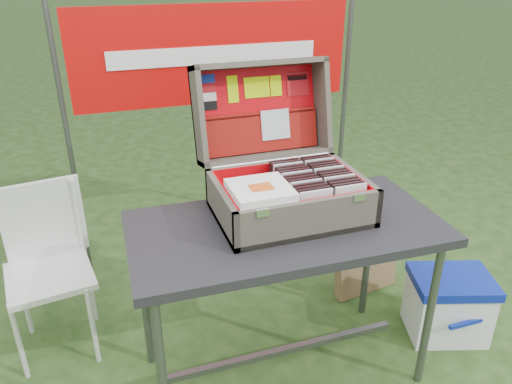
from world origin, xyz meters
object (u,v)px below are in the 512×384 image
object	(u,v)px
suitcase	(286,147)
chair	(50,278)
table	(283,303)
cardboard_box	(366,259)
cooler	(448,305)

from	to	relation	value
suitcase	chair	world-z (taller)	suitcase
table	cardboard_box	size ratio (longest dim) A/B	3.05
table	suitcase	world-z (taller)	suitcase
chair	cardboard_box	xyz separation A→B (m)	(1.70, -0.06, -0.21)
table	cooler	distance (m)	0.94
suitcase	table	bearing A→B (deg)	-108.37
cooler	chair	xyz separation A→B (m)	(-1.91, 0.53, 0.25)
table	cardboard_box	world-z (taller)	table
suitcase	cardboard_box	size ratio (longest dim) A/B	1.46
cooler	chair	world-z (taller)	chair
table	chair	distance (m)	1.12
cooler	cardboard_box	world-z (taller)	cardboard_box
table	cooler	xyz separation A→B (m)	(0.91, -0.02, -0.23)
cardboard_box	suitcase	bearing A→B (deg)	-163.03
table	cooler	world-z (taller)	table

